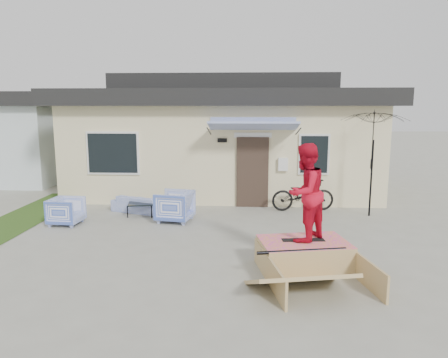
# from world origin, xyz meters

# --- Properties ---
(ground) EXTENTS (90.00, 90.00, 0.00)m
(ground) POSITION_xyz_m (0.00, 0.00, 0.00)
(ground) COLOR gray
(ground) RESTS_ON ground
(grass_strip) EXTENTS (1.40, 8.00, 0.01)m
(grass_strip) POSITION_xyz_m (-5.20, 2.00, 0.00)
(grass_strip) COLOR #274516
(grass_strip) RESTS_ON ground
(house) EXTENTS (10.80, 8.49, 4.10)m
(house) POSITION_xyz_m (0.00, 7.99, 1.94)
(house) COLOR beige
(house) RESTS_ON ground
(loveseat) EXTENTS (1.68, 1.01, 0.63)m
(loveseat) POSITION_xyz_m (-2.21, 3.66, 0.32)
(loveseat) COLOR #3655BD
(loveseat) RESTS_ON ground
(armchair_left) EXTENTS (0.75, 0.80, 0.77)m
(armchair_left) POSITION_xyz_m (-3.76, 2.26, 0.39)
(armchair_left) COLOR #3655BD
(armchair_left) RESTS_ON ground
(armchair_right) EXTENTS (0.96, 1.00, 0.89)m
(armchair_right) POSITION_xyz_m (-1.05, 2.73, 0.45)
(armchair_right) COLOR #3655BD
(armchair_right) RESTS_ON ground
(coffee_table) EXTENTS (0.88, 0.88, 0.37)m
(coffee_table) POSITION_xyz_m (-2.06, 3.32, 0.18)
(coffee_table) COLOR black
(coffee_table) RESTS_ON ground
(bicycle) EXTENTS (1.88, 0.86, 1.16)m
(bicycle) POSITION_xyz_m (2.46, 4.08, 0.58)
(bicycle) COLOR black
(bicycle) RESTS_ON ground
(patio_umbrella) EXTENTS (1.88, 1.75, 2.20)m
(patio_umbrella) POSITION_xyz_m (4.23, 3.58, 1.75)
(patio_umbrella) COLOR black
(patio_umbrella) RESTS_ON ground
(skate_ramp) EXTENTS (1.97, 2.38, 0.53)m
(skate_ramp) POSITION_xyz_m (1.90, -0.42, 0.26)
(skate_ramp) COLOR tan
(skate_ramp) RESTS_ON ground
(skateboard) EXTENTS (0.80, 0.27, 0.05)m
(skateboard) POSITION_xyz_m (1.89, -0.37, 0.55)
(skateboard) COLOR black
(skateboard) RESTS_ON skate_ramp
(skater) EXTENTS (1.08, 1.10, 1.79)m
(skater) POSITION_xyz_m (1.89, -0.37, 1.47)
(skater) COLOR red
(skater) RESTS_ON skateboard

